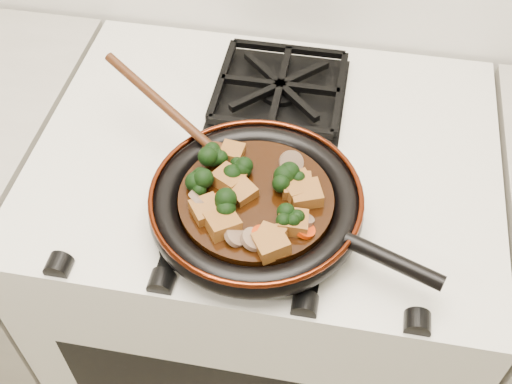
# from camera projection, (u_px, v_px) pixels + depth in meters

# --- Properties ---
(stove) EXTENTS (0.76, 0.60, 0.90)m
(stove) POSITION_uv_depth(u_px,v_px,m) (264.00, 293.00, 1.40)
(stove) COLOR silver
(stove) RESTS_ON ground
(burner_grate_front) EXTENTS (0.23, 0.23, 0.03)m
(burner_grate_front) POSITION_uv_depth(u_px,v_px,m) (251.00, 211.00, 0.96)
(burner_grate_front) COLOR black
(burner_grate_front) RESTS_ON stove
(burner_grate_back) EXTENTS (0.23, 0.23, 0.03)m
(burner_grate_back) POSITION_uv_depth(u_px,v_px,m) (280.00, 89.00, 1.13)
(burner_grate_back) COLOR black
(burner_grate_back) RESTS_ON stove
(skillet) EXTENTS (0.42, 0.31, 0.05)m
(skillet) POSITION_uv_depth(u_px,v_px,m) (257.00, 204.00, 0.93)
(skillet) COLOR black
(skillet) RESTS_ON burner_grate_front
(braising_sauce) EXTENTS (0.22, 0.22, 0.02)m
(braising_sauce) POSITION_uv_depth(u_px,v_px,m) (256.00, 201.00, 0.92)
(braising_sauce) COLOR black
(braising_sauce) RESTS_ON skillet
(tofu_cube_0) EXTENTS (0.06, 0.06, 0.03)m
(tofu_cube_0) POSITION_uv_depth(u_px,v_px,m) (223.00, 224.00, 0.87)
(tofu_cube_0) COLOR brown
(tofu_cube_0) RESTS_ON braising_sauce
(tofu_cube_1) EXTENTS (0.05, 0.05, 0.02)m
(tofu_cube_1) POSITION_uv_depth(u_px,v_px,m) (243.00, 193.00, 0.91)
(tofu_cube_1) COLOR brown
(tofu_cube_1) RESTS_ON braising_sauce
(tofu_cube_2) EXTENTS (0.05, 0.05, 0.03)m
(tofu_cube_2) POSITION_uv_depth(u_px,v_px,m) (297.00, 186.00, 0.92)
(tofu_cube_2) COLOR brown
(tofu_cube_2) RESTS_ON braising_sauce
(tofu_cube_3) EXTENTS (0.06, 0.05, 0.03)m
(tofu_cube_3) POSITION_uv_depth(u_px,v_px,m) (306.00, 195.00, 0.91)
(tofu_cube_3) COLOR brown
(tofu_cube_3) RESTS_ON braising_sauce
(tofu_cube_4) EXTENTS (0.05, 0.04, 0.03)m
(tofu_cube_4) POSITION_uv_depth(u_px,v_px,m) (292.00, 223.00, 0.88)
(tofu_cube_4) COLOR brown
(tofu_cube_4) RESTS_ON braising_sauce
(tofu_cube_5) EXTENTS (0.05, 0.04, 0.03)m
(tofu_cube_5) POSITION_uv_depth(u_px,v_px,m) (270.00, 238.00, 0.86)
(tofu_cube_5) COLOR brown
(tofu_cube_5) RESTS_ON braising_sauce
(tofu_cube_6) EXTENTS (0.05, 0.05, 0.02)m
(tofu_cube_6) POSITION_uv_depth(u_px,v_px,m) (206.00, 210.00, 0.89)
(tofu_cube_6) COLOR brown
(tofu_cube_6) RESTS_ON braising_sauce
(tofu_cube_7) EXTENTS (0.06, 0.06, 0.03)m
(tofu_cube_7) POSITION_uv_depth(u_px,v_px,m) (298.00, 187.00, 0.92)
(tofu_cube_7) COLOR brown
(tofu_cube_7) RESTS_ON braising_sauce
(tofu_cube_8) EXTENTS (0.06, 0.06, 0.03)m
(tofu_cube_8) POSITION_uv_depth(u_px,v_px,m) (271.00, 244.00, 0.85)
(tofu_cube_8) COLOR brown
(tofu_cube_8) RESTS_ON braising_sauce
(tofu_cube_9) EXTENTS (0.04, 0.04, 0.02)m
(tofu_cube_9) POSITION_uv_depth(u_px,v_px,m) (232.00, 153.00, 0.96)
(tofu_cube_9) COLOR brown
(tofu_cube_9) RESTS_ON braising_sauce
(tofu_cube_10) EXTENTS (0.05, 0.05, 0.03)m
(tofu_cube_10) POSITION_uv_depth(u_px,v_px,m) (228.00, 179.00, 0.93)
(tofu_cube_10) COLOR brown
(tofu_cube_10) RESTS_ON braising_sauce
(broccoli_floret_0) EXTENTS (0.06, 0.06, 0.06)m
(broccoli_floret_0) POSITION_uv_depth(u_px,v_px,m) (290.00, 223.00, 0.87)
(broccoli_floret_0) COLOR black
(broccoli_floret_0) RESTS_ON braising_sauce
(broccoli_floret_1) EXTENTS (0.08, 0.09, 0.07)m
(broccoli_floret_1) POSITION_uv_depth(u_px,v_px,m) (216.00, 157.00, 0.95)
(broccoli_floret_1) COLOR black
(broccoli_floret_1) RESTS_ON braising_sauce
(broccoli_floret_2) EXTENTS (0.08, 0.08, 0.06)m
(broccoli_floret_2) POSITION_uv_depth(u_px,v_px,m) (236.00, 170.00, 0.94)
(broccoli_floret_2) COLOR black
(broccoli_floret_2) RESTS_ON braising_sauce
(broccoli_floret_3) EXTENTS (0.07, 0.07, 0.05)m
(broccoli_floret_3) POSITION_uv_depth(u_px,v_px,m) (202.00, 185.00, 0.92)
(broccoli_floret_3) COLOR black
(broccoli_floret_3) RESTS_ON braising_sauce
(broccoli_floret_4) EXTENTS (0.09, 0.09, 0.07)m
(broccoli_floret_4) POSITION_uv_depth(u_px,v_px,m) (290.00, 182.00, 0.92)
(broccoli_floret_4) COLOR black
(broccoli_floret_4) RESTS_ON braising_sauce
(broccoli_floret_5) EXTENTS (0.09, 0.08, 0.06)m
(broccoli_floret_5) POSITION_uv_depth(u_px,v_px,m) (223.00, 207.00, 0.89)
(broccoli_floret_5) COLOR black
(broccoli_floret_5) RESTS_ON braising_sauce
(carrot_coin_0) EXTENTS (0.03, 0.03, 0.02)m
(carrot_coin_0) POSITION_uv_depth(u_px,v_px,m) (305.00, 230.00, 0.87)
(carrot_coin_0) COLOR red
(carrot_coin_0) RESTS_ON braising_sauce
(carrot_coin_1) EXTENTS (0.03, 0.03, 0.02)m
(carrot_coin_1) POSITION_uv_depth(u_px,v_px,m) (219.00, 202.00, 0.90)
(carrot_coin_1) COLOR red
(carrot_coin_1) RESTS_ON braising_sauce
(carrot_coin_2) EXTENTS (0.03, 0.03, 0.01)m
(carrot_coin_2) POSITION_uv_depth(u_px,v_px,m) (238.00, 179.00, 0.93)
(carrot_coin_2) COLOR red
(carrot_coin_2) RESTS_ON braising_sauce
(carrot_coin_3) EXTENTS (0.03, 0.03, 0.02)m
(carrot_coin_3) POSITION_uv_depth(u_px,v_px,m) (261.00, 235.00, 0.87)
(carrot_coin_3) COLOR red
(carrot_coin_3) RESTS_ON braising_sauce
(carrot_coin_4) EXTENTS (0.03, 0.03, 0.02)m
(carrot_coin_4) POSITION_uv_depth(u_px,v_px,m) (298.00, 188.00, 0.92)
(carrot_coin_4) COLOR red
(carrot_coin_4) RESTS_ON braising_sauce
(mushroom_slice_0) EXTENTS (0.05, 0.04, 0.03)m
(mushroom_slice_0) POSITION_uv_depth(u_px,v_px,m) (291.00, 163.00, 0.95)
(mushroom_slice_0) COLOR #80614A
(mushroom_slice_0) RESTS_ON braising_sauce
(mushroom_slice_1) EXTENTS (0.04, 0.04, 0.02)m
(mushroom_slice_1) POSITION_uv_depth(u_px,v_px,m) (303.00, 219.00, 0.88)
(mushroom_slice_1) COLOR #80614A
(mushroom_slice_1) RESTS_ON braising_sauce
(mushroom_slice_2) EXTENTS (0.03, 0.03, 0.02)m
(mushroom_slice_2) POSITION_uv_depth(u_px,v_px,m) (235.00, 236.00, 0.86)
(mushroom_slice_2) COLOR #80614A
(mushroom_slice_2) RESTS_ON braising_sauce
(mushroom_slice_3) EXTENTS (0.04, 0.04, 0.02)m
(mushroom_slice_3) POSITION_uv_depth(u_px,v_px,m) (253.00, 239.00, 0.86)
(mushroom_slice_3) COLOR #80614A
(mushroom_slice_3) RESTS_ON braising_sauce
(mushroom_slice_4) EXTENTS (0.05, 0.05, 0.04)m
(mushroom_slice_4) POSITION_uv_depth(u_px,v_px,m) (200.00, 201.00, 0.90)
(mushroom_slice_4) COLOR #80614A
(mushroom_slice_4) RESTS_ON braising_sauce
(wooden_spoon) EXTENTS (0.14, 0.10, 0.24)m
(wooden_spoon) POSITION_uv_depth(u_px,v_px,m) (185.00, 125.00, 0.98)
(wooden_spoon) COLOR #3F1F0D
(wooden_spoon) RESTS_ON braising_sauce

